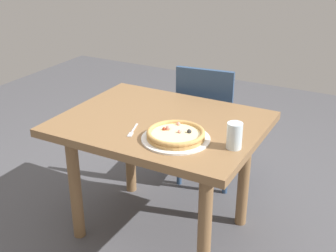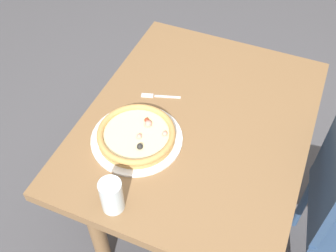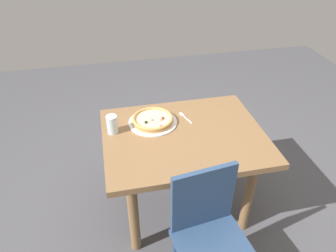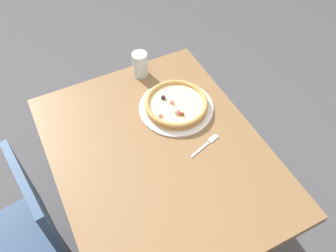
% 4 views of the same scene
% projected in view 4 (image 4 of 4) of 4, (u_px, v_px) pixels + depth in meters
% --- Properties ---
extents(ground_plane, '(6.00, 6.00, 0.00)m').
position_uv_depth(ground_plane, '(161.00, 223.00, 2.07)').
color(ground_plane, '#4C4C51').
extents(dining_table, '(1.10, 0.87, 0.73)m').
position_uv_depth(dining_table, '(159.00, 166.00, 1.59)').
color(dining_table, olive).
rests_on(dining_table, ground).
extents(chair_near, '(0.45, 0.45, 0.89)m').
position_uv_depth(chair_near, '(23.00, 238.00, 1.51)').
color(chair_near, navy).
rests_on(chair_near, ground).
extents(plate, '(0.35, 0.35, 0.01)m').
position_uv_depth(plate, '(176.00, 108.00, 1.65)').
color(plate, white).
rests_on(plate, dining_table).
extents(pizza, '(0.30, 0.30, 0.05)m').
position_uv_depth(pizza, '(176.00, 104.00, 1.63)').
color(pizza, tan).
rests_on(pizza, plate).
extents(fork, '(0.07, 0.16, 0.00)m').
position_uv_depth(fork, '(207.00, 144.00, 1.53)').
color(fork, silver).
rests_on(fork, dining_table).
extents(drinking_glass, '(0.08, 0.08, 0.13)m').
position_uv_depth(drinking_glass, '(140.00, 64.00, 1.75)').
color(drinking_glass, silver).
rests_on(drinking_glass, dining_table).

